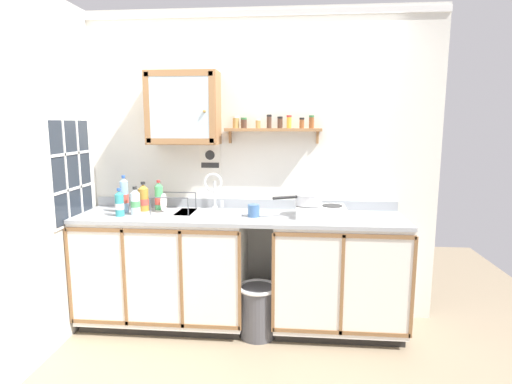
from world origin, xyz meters
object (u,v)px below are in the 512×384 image
(wall_cabinet, at_px, (183,108))
(trash_bin, at_px, (258,310))
(sink, at_px, (210,216))
(bottle_detergent_teal_2, at_px, (119,204))
(saucepan, at_px, (308,199))
(warning_sign, at_px, (210,159))
(bottle_soda_green_4, at_px, (159,197))
(mug, at_px, (254,210))
(bottle_water_clear_3, at_px, (135,202))
(bottle_juice_amber_0, at_px, (144,198))
(bottle_water_blue_1, at_px, (124,196))
(hot_plate_stove, at_px, (320,211))
(dish_rack, at_px, (173,210))

(wall_cabinet, bearing_deg, trash_bin, -25.63)
(sink, bearing_deg, bottle_detergent_teal_2, -167.43)
(bottle_detergent_teal_2, relative_size, wall_cabinet, 0.38)
(sink, bearing_deg, wall_cabinet, 152.60)
(saucepan, bearing_deg, warning_sign, 163.06)
(bottle_soda_green_4, bearing_deg, mug, -10.36)
(sink, xyz_separation_m, bottle_water_clear_3, (-0.58, -0.09, 0.12))
(wall_cabinet, xyz_separation_m, warning_sign, (0.19, 0.12, -0.42))
(bottle_water_clear_3, relative_size, mug, 1.78)
(bottle_water_clear_3, distance_m, bottle_soda_green_4, 0.21)
(bottle_juice_amber_0, height_order, wall_cabinet, wall_cabinet)
(bottle_water_blue_1, bearing_deg, saucepan, 0.65)
(hot_plate_stove, distance_m, bottle_detergent_teal_2, 1.57)
(bottle_detergent_teal_2, distance_m, warning_sign, 0.82)
(wall_cabinet, distance_m, warning_sign, 0.47)
(bottle_water_blue_1, height_order, dish_rack, bottle_water_blue_1)
(sink, xyz_separation_m, warning_sign, (-0.04, 0.24, 0.44))
(bottle_juice_amber_0, bearing_deg, mug, -8.38)
(bottle_water_blue_1, relative_size, warning_sign, 1.24)
(hot_plate_stove, height_order, bottle_water_clear_3, bottle_water_clear_3)
(bottle_detergent_teal_2, distance_m, mug, 1.05)
(bottle_water_blue_1, relative_size, wall_cabinet, 0.53)
(bottle_soda_green_4, bearing_deg, hot_plate_stove, -4.26)
(bottle_soda_green_4, bearing_deg, trash_bin, -16.71)
(sink, bearing_deg, bottle_juice_amber_0, 174.05)
(sink, distance_m, dish_rack, 0.31)
(bottle_detergent_teal_2, bearing_deg, sink, 12.57)
(wall_cabinet, bearing_deg, bottle_detergent_teal_2, -149.39)
(hot_plate_stove, distance_m, bottle_water_clear_3, 1.46)
(saucepan, height_order, bottle_water_clear_3, bottle_water_clear_3)
(bottle_detergent_teal_2, height_order, mug, bottle_detergent_teal_2)
(saucepan, distance_m, bottle_water_blue_1, 1.48)
(saucepan, bearing_deg, bottle_detergent_teal_2, -174.40)
(warning_sign, xyz_separation_m, trash_bin, (0.44, -0.43, -1.14))
(sink, height_order, bottle_water_blue_1, sink)
(sink, height_order, bottle_juice_amber_0, sink)
(dish_rack, relative_size, wall_cabinet, 0.57)
(mug, bearing_deg, bottle_water_blue_1, 177.20)
(hot_plate_stove, relative_size, mug, 3.01)
(wall_cabinet, bearing_deg, hot_plate_stove, -7.58)
(bottle_soda_green_4, xyz_separation_m, dish_rack, (0.14, -0.08, -0.09))
(sink, bearing_deg, trash_bin, -24.61)
(bottle_water_clear_3, distance_m, dish_rack, 0.30)
(saucepan, distance_m, bottle_detergent_teal_2, 1.47)
(hot_plate_stove, xyz_separation_m, wall_cabinet, (-1.10, 0.15, 0.80))
(wall_cabinet, bearing_deg, bottle_juice_amber_0, -170.25)
(saucepan, height_order, trash_bin, saucepan)
(sink, relative_size, bottle_water_clear_3, 2.34)
(bottle_juice_amber_0, bearing_deg, bottle_soda_green_4, 4.37)
(bottle_juice_amber_0, bearing_deg, trash_bin, -14.08)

